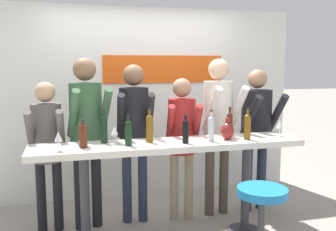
% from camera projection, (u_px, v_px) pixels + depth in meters
% --- Properties ---
extents(back_wall, '(4.25, 0.12, 2.50)m').
position_uv_depth(back_wall, '(141.00, 103.00, 5.00)').
color(back_wall, silver).
rests_on(back_wall, ground_plane).
extents(tasting_table, '(2.65, 0.50, 1.02)m').
position_uv_depth(tasting_table, '(170.00, 159.00, 3.64)').
color(tasting_table, silver).
rests_on(tasting_table, ground_plane).
extents(bar_stool, '(0.45, 0.45, 0.73)m').
position_uv_depth(bar_stool, '(261.00, 215.00, 3.17)').
color(bar_stool, '#333338').
rests_on(bar_stool, ground_plane).
extents(person_far_left, '(0.37, 0.48, 1.59)m').
position_uv_depth(person_far_left, '(47.00, 140.00, 3.86)').
color(person_far_left, black).
rests_on(person_far_left, ground_plane).
extents(person_left, '(0.46, 0.60, 1.83)m').
position_uv_depth(person_left, '(86.00, 123.00, 3.92)').
color(person_left, black).
rests_on(person_left, ground_plane).
extents(person_center_left, '(0.41, 0.55, 1.76)m').
position_uv_depth(person_center_left, '(134.00, 125.00, 4.08)').
color(person_center_left, '#23283D').
rests_on(person_center_left, ground_plane).
extents(person_center, '(0.42, 0.53, 1.61)m').
position_uv_depth(person_center, '(182.00, 132.00, 4.17)').
color(person_center, gray).
rests_on(person_center, ground_plane).
extents(person_center_right, '(0.43, 0.56, 1.83)m').
position_uv_depth(person_center_right, '(218.00, 118.00, 4.30)').
color(person_center_right, '#473D33').
rests_on(person_center_right, ground_plane).
extents(person_right, '(0.45, 0.55, 1.70)m').
position_uv_depth(person_right, '(257.00, 124.00, 4.44)').
color(person_right, '#23283D').
rests_on(person_right, ground_plane).
extents(wine_bottle_0, '(0.08, 0.08, 0.25)m').
position_uv_depth(wine_bottle_0, '(83.00, 135.00, 3.36)').
color(wine_bottle_0, '#4C1E0F').
rests_on(wine_bottle_0, tasting_table).
extents(wine_bottle_1, '(0.06, 0.06, 0.28)m').
position_uv_depth(wine_bottle_1, '(186.00, 130.00, 3.55)').
color(wine_bottle_1, black).
rests_on(wine_bottle_1, tasting_table).
extents(wine_bottle_2, '(0.06, 0.06, 0.33)m').
position_uv_depth(wine_bottle_2, '(104.00, 128.00, 3.56)').
color(wine_bottle_2, black).
rests_on(wine_bottle_2, tasting_table).
extents(wine_bottle_3, '(0.07, 0.07, 0.29)m').
position_uv_depth(wine_bottle_3, '(128.00, 132.00, 3.45)').
color(wine_bottle_3, black).
rests_on(wine_bottle_3, tasting_table).
extents(wine_bottle_4, '(0.07, 0.07, 0.33)m').
position_uv_depth(wine_bottle_4, '(150.00, 127.00, 3.60)').
color(wine_bottle_4, brown).
rests_on(wine_bottle_4, tasting_table).
extents(wine_bottle_5, '(0.06, 0.06, 0.31)m').
position_uv_depth(wine_bottle_5, '(211.00, 127.00, 3.63)').
color(wine_bottle_5, '#B7BCC1').
rests_on(wine_bottle_5, tasting_table).
extents(wine_bottle_6, '(0.07, 0.07, 0.32)m').
position_uv_depth(wine_bottle_6, '(247.00, 125.00, 3.73)').
color(wine_bottle_6, brown).
rests_on(wine_bottle_6, tasting_table).
extents(wine_bottle_7, '(0.06, 0.06, 0.31)m').
position_uv_depth(wine_bottle_7, '(230.00, 123.00, 3.88)').
color(wine_bottle_7, '#4C1E0F').
rests_on(wine_bottle_7, tasting_table).
extents(wine_glass_0, '(0.07, 0.07, 0.18)m').
position_uv_depth(wine_glass_0, '(114.00, 131.00, 3.52)').
color(wine_glass_0, silver).
rests_on(wine_glass_0, tasting_table).
extents(wine_glass_1, '(0.07, 0.07, 0.18)m').
position_uv_depth(wine_glass_1, '(280.00, 125.00, 3.89)').
color(wine_glass_1, silver).
rests_on(wine_glass_1, tasting_table).
extents(wine_glass_2, '(0.07, 0.07, 0.18)m').
position_uv_depth(wine_glass_2, '(58.00, 137.00, 3.22)').
color(wine_glass_2, silver).
rests_on(wine_glass_2, tasting_table).
extents(decorative_vase, '(0.13, 0.13, 0.22)m').
position_uv_depth(decorative_vase, '(227.00, 131.00, 3.72)').
color(decorative_vase, maroon).
rests_on(decorative_vase, tasting_table).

